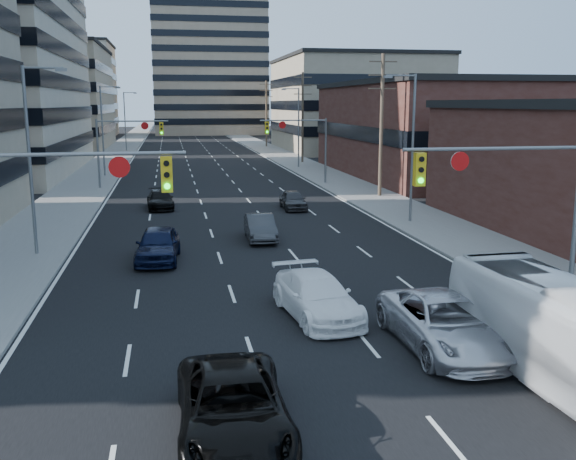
% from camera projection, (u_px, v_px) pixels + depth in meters
% --- Properties ---
extents(ground, '(400.00, 400.00, 0.00)m').
position_uv_depth(ground, '(370.00, 451.00, 13.68)').
color(ground, black).
rests_on(ground, ground).
extents(road_surface, '(18.00, 300.00, 0.02)m').
position_uv_depth(road_surface, '(188.00, 138.00, 139.09)').
color(road_surface, black).
rests_on(road_surface, ground).
extents(sidewalk_left, '(5.00, 300.00, 0.15)m').
position_uv_depth(sidewalk_left, '(133.00, 138.00, 137.03)').
color(sidewalk_left, slate).
rests_on(sidewalk_left, ground).
extents(sidewalk_right, '(5.00, 300.00, 0.15)m').
position_uv_depth(sidewalk_right, '(240.00, 137.00, 141.12)').
color(sidewalk_right, slate).
rests_on(sidewalk_right, ground).
extents(office_left_far, '(20.00, 30.00, 16.00)m').
position_uv_depth(office_left_far, '(43.00, 99.00, 104.33)').
color(office_left_far, gray).
rests_on(office_left_far, ground).
extents(storefront_right_mid, '(20.00, 30.00, 9.00)m').
position_uv_depth(storefront_right_mid, '(448.00, 131.00, 65.31)').
color(storefront_right_mid, '#472119').
rests_on(storefront_right_mid, ground).
extents(office_right_far, '(22.00, 28.00, 14.00)m').
position_uv_depth(office_right_far, '(353.00, 105.00, 101.66)').
color(office_right_far, gray).
rests_on(office_right_far, ground).
extents(apartment_tower, '(26.00, 26.00, 58.00)m').
position_uv_depth(apartment_tower, '(207.00, 11.00, 153.83)').
color(apartment_tower, gray).
rests_on(apartment_tower, ground).
extents(bg_block_left, '(24.00, 24.00, 20.00)m').
position_uv_depth(bg_block_left, '(57.00, 91.00, 141.82)').
color(bg_block_left, '#ADA089').
rests_on(bg_block_left, ground).
extents(bg_block_right, '(22.00, 22.00, 12.00)m').
position_uv_depth(bg_block_right, '(331.00, 109.00, 143.62)').
color(bg_block_right, gray).
rests_on(bg_block_right, ground).
extents(signal_near_left, '(6.59, 0.33, 6.00)m').
position_uv_depth(signal_near_left, '(54.00, 204.00, 19.23)').
color(signal_near_left, slate).
rests_on(signal_near_left, ground).
extents(signal_near_right, '(6.59, 0.33, 6.00)m').
position_uv_depth(signal_near_right, '(511.00, 192.00, 21.88)').
color(signal_near_right, slate).
rests_on(signal_near_right, ground).
extents(signal_far_left, '(6.09, 0.33, 6.00)m').
position_uv_depth(signal_far_left, '(125.00, 139.00, 54.89)').
color(signal_far_left, slate).
rests_on(signal_far_left, ground).
extents(signal_far_right, '(6.09, 0.33, 6.00)m').
position_uv_depth(signal_far_right, '(301.00, 137.00, 57.62)').
color(signal_far_right, slate).
rests_on(signal_far_right, ground).
extents(utility_pole_block, '(2.20, 0.28, 11.00)m').
position_uv_depth(utility_pole_block, '(382.00, 123.00, 49.46)').
color(utility_pole_block, '#4C3D2D').
rests_on(utility_pole_block, ground).
extents(utility_pole_midblock, '(2.20, 0.28, 11.00)m').
position_uv_depth(utility_pole_midblock, '(303.00, 116.00, 78.40)').
color(utility_pole_midblock, '#4C3D2D').
rests_on(utility_pole_midblock, ground).
extents(utility_pole_distant, '(2.20, 0.28, 11.00)m').
position_uv_depth(utility_pole_distant, '(266.00, 113.00, 107.34)').
color(utility_pole_distant, '#4C3D2D').
rests_on(utility_pole_distant, ground).
extents(streetlight_left_near, '(2.03, 0.22, 9.00)m').
position_uv_depth(streetlight_left_near, '(32.00, 152.00, 30.15)').
color(streetlight_left_near, slate).
rests_on(streetlight_left_near, ground).
extents(streetlight_left_mid, '(2.03, 0.22, 9.00)m').
position_uv_depth(streetlight_left_mid, '(104.00, 126.00, 63.92)').
color(streetlight_left_mid, slate).
rests_on(streetlight_left_mid, ground).
extents(streetlight_left_far, '(2.03, 0.22, 9.00)m').
position_uv_depth(streetlight_left_far, '(126.00, 118.00, 97.68)').
color(streetlight_left_far, slate).
rests_on(streetlight_left_far, ground).
extents(streetlight_right_near, '(2.03, 0.22, 9.00)m').
position_uv_depth(streetlight_right_near, '(410.00, 141.00, 38.66)').
color(streetlight_right_near, slate).
rests_on(streetlight_right_near, ground).
extents(streetlight_right_far, '(2.03, 0.22, 9.00)m').
position_uv_depth(streetlight_right_far, '(297.00, 124.00, 72.42)').
color(streetlight_right_far, slate).
rests_on(streetlight_right_far, ground).
extents(black_pickup, '(2.48, 5.25, 1.45)m').
position_uv_depth(black_pickup, '(233.00, 407.00, 14.08)').
color(black_pickup, black).
rests_on(black_pickup, ground).
extents(white_van, '(2.71, 5.34, 1.49)m').
position_uv_depth(white_van, '(317.00, 296.00, 22.14)').
color(white_van, white).
rests_on(white_van, ground).
extents(silver_suv, '(2.75, 5.80, 1.60)m').
position_uv_depth(silver_suv, '(445.00, 323.00, 19.26)').
color(silver_suv, silver).
rests_on(silver_suv, ground).
extents(sedan_blue, '(2.25, 4.84, 1.61)m').
position_uv_depth(sedan_blue, '(158.00, 244.00, 29.99)').
color(sedan_blue, black).
rests_on(sedan_blue, ground).
extents(sedan_grey_center, '(1.57, 4.21, 1.38)m').
position_uv_depth(sedan_grey_center, '(260.00, 227.00, 34.69)').
color(sedan_grey_center, '#353537').
rests_on(sedan_grey_center, ground).
extents(sedan_black_far, '(2.02, 4.48, 1.27)m').
position_uv_depth(sedan_black_far, '(160.00, 200.00, 45.04)').
color(sedan_black_far, black).
rests_on(sedan_black_far, ground).
extents(sedan_grey_right, '(1.61, 3.91, 1.32)m').
position_uv_depth(sedan_grey_right, '(293.00, 200.00, 44.75)').
color(sedan_grey_right, '#333335').
rests_on(sedan_grey_right, ground).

